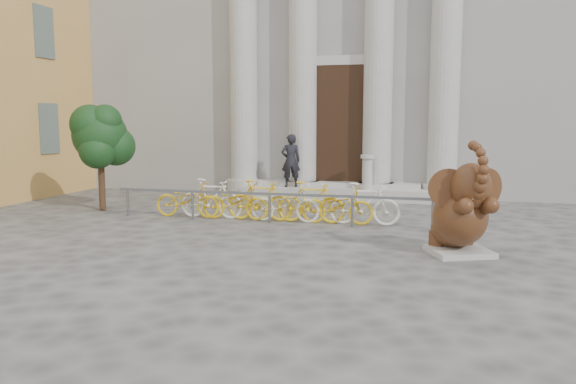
% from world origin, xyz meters
% --- Properties ---
extents(ground, '(80.00, 80.00, 0.00)m').
position_xyz_m(ground, '(0.00, 0.00, 0.00)').
color(ground, '#474442').
rests_on(ground, ground).
extents(classical_building, '(22.00, 10.70, 12.00)m').
position_xyz_m(classical_building, '(0.00, 14.93, 5.98)').
color(classical_building, gray).
rests_on(classical_building, ground).
extents(entrance_steps, '(6.00, 1.20, 0.36)m').
position_xyz_m(entrance_steps, '(0.00, 9.40, 0.18)').
color(entrance_steps, '#A8A59E').
rests_on(entrance_steps, ground).
extents(elephant_statue, '(1.42, 1.66, 2.09)m').
position_xyz_m(elephant_statue, '(3.45, 2.50, 0.76)').
color(elephant_statue, '#A8A59E').
rests_on(elephant_statue, ground).
extents(bike_rack, '(8.00, 0.53, 1.00)m').
position_xyz_m(bike_rack, '(-0.87, 5.01, 0.50)').
color(bike_rack, slate).
rests_on(bike_rack, ground).
extents(tree, '(1.66, 1.51, 2.88)m').
position_xyz_m(tree, '(-5.81, 5.44, 2.01)').
color(tree, '#332114').
rests_on(tree, ground).
extents(pedestrian, '(0.72, 0.61, 1.67)m').
position_xyz_m(pedestrian, '(-1.43, 9.13, 1.20)').
color(pedestrian, black).
rests_on(pedestrian, entrance_steps).
extents(balustrade_post, '(0.43, 0.43, 1.06)m').
position_xyz_m(balustrade_post, '(1.00, 9.10, 0.85)').
color(balustrade_post, '#A8A59E').
rests_on(balustrade_post, entrance_steps).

